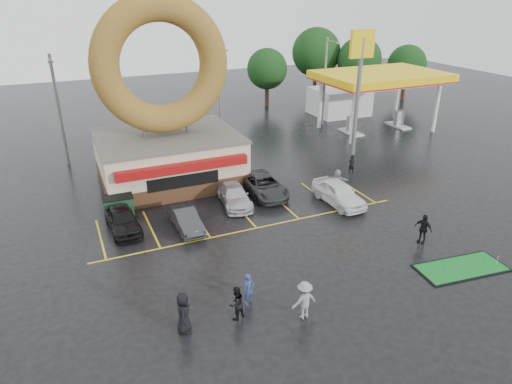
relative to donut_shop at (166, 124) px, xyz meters
name	(u,v)px	position (x,y,z in m)	size (l,w,h in m)	color
ground	(281,255)	(3.00, -12.97, -4.46)	(120.00, 120.00, 0.00)	black
donut_shop	(166,124)	(0.00, 0.00, 0.00)	(10.20, 8.70, 13.50)	#472B19
gas_station	(362,89)	(23.00, 7.97, -0.77)	(12.30, 13.65, 5.90)	silver
shell_sign	(360,71)	(16.00, -0.97, 2.91)	(2.20, 0.36, 10.60)	slate
streetlight_left	(59,108)	(-7.00, 6.95, 0.32)	(0.40, 2.21, 9.00)	slate
streetlight_mid	(220,91)	(7.00, 7.95, 0.32)	(0.40, 2.21, 9.00)	slate
streetlight_right	(325,80)	(19.00, 8.95, 0.32)	(0.40, 2.21, 9.00)	slate
tree_far_a	(359,60)	(29.00, 17.03, 0.72)	(5.60, 5.60, 8.00)	#332114
tree_far_b	(407,64)	(35.00, 15.03, 0.07)	(4.90, 4.90, 7.00)	#332114
tree_far_c	(316,52)	(25.00, 21.03, 1.37)	(6.30, 6.30, 9.00)	#332114
tree_far_d	(267,69)	(17.00, 19.03, 0.07)	(4.90, 4.90, 7.00)	#332114
car_black	(122,219)	(-4.57, -6.50, -3.74)	(1.71, 4.25, 1.45)	black
car_dgrey	(186,219)	(-1.00, -7.87, -3.83)	(1.34, 3.84, 1.27)	#2D2D30
car_silver	(234,195)	(2.98, -5.80, -3.82)	(1.82, 4.47, 1.30)	#B9B9BE
car_grey	(263,185)	(5.48, -5.16, -3.76)	(2.35, 5.10, 1.42)	#2E2E30
car_white	(339,193)	(9.56, -8.59, -3.68)	(1.86, 4.62, 1.57)	white
person_blue	(249,289)	(-0.31, -16.17, -3.66)	(0.59, 0.39, 1.61)	navy
person_blackjkt	(236,303)	(-1.22, -16.90, -3.65)	(0.80, 0.62, 1.64)	black
person_hoodie	(304,300)	(1.58, -18.05, -3.53)	(1.20, 0.69, 1.86)	gray
person_bystander	(183,313)	(-3.59, -16.77, -3.50)	(0.95, 0.62, 1.93)	black
person_cameraman	(423,229)	(11.13, -15.00, -3.57)	(1.05, 0.44, 1.78)	black
person_walker_near	(337,181)	(10.58, -6.84, -3.61)	(1.58, 0.50, 1.70)	gray
person_walker_far	(352,164)	(13.65, -4.20, -3.69)	(0.56, 0.37, 1.54)	black
dumpster	(119,206)	(-4.50, -4.38, -3.81)	(1.80, 1.20, 1.30)	#1B4726
putting_green	(461,268)	(11.14, -18.01, -4.43)	(5.03, 2.60, 0.60)	black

